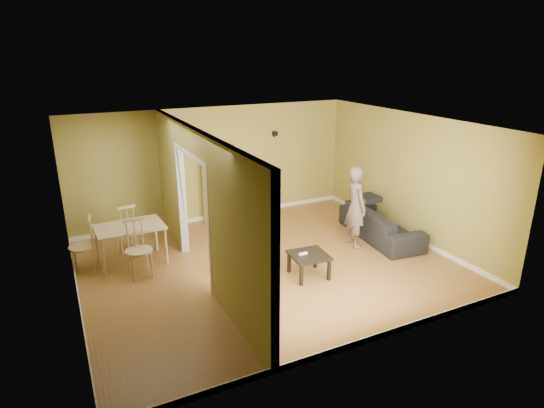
{
  "coord_description": "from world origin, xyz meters",
  "views": [
    {
      "loc": [
        -3.27,
        -6.88,
        3.8
      ],
      "look_at": [
        0.2,
        0.2,
        1.1
      ],
      "focal_mm": 30.0,
      "sensor_mm": 36.0,
      "label": 1
    }
  ],
  "objects": [
    {
      "name": "wall_speaker",
      "position": [
        1.5,
        2.69,
        1.9
      ],
      "size": [
        0.1,
        0.1,
        0.1
      ],
      "primitive_type": "cube",
      "color": "black",
      "rests_on": "room_shell"
    },
    {
      "name": "partition",
      "position": [
        -1.2,
        0.0,
        1.3
      ],
      "size": [
        0.22,
        5.5,
        2.6
      ],
      "primitive_type": null,
      "color": "#AD933D",
      "rests_on": "ground"
    },
    {
      "name": "chair_left",
      "position": [
        -3.05,
        1.2,
        0.51
      ],
      "size": [
        0.52,
        0.52,
        1.02
      ],
      "primitive_type": null,
      "rotation": [
        0.0,
        0.0,
        -1.7
      ],
      "color": "tan",
      "rests_on": "ground"
    },
    {
      "name": "paper_box_navy_b",
      "position": [
        0.02,
        2.56,
        1.17
      ],
      "size": [
        0.4,
        0.26,
        0.21
      ],
      "primitive_type": "cube",
      "color": "navy",
      "rests_on": "bookshelf"
    },
    {
      "name": "dining_table",
      "position": [
        -2.22,
        1.16,
        0.67
      ],
      "size": [
        1.2,
        0.8,
        0.75
      ],
      "rotation": [
        0.0,
        0.0,
        0.05
      ],
      "color": "tan",
      "rests_on": "ground"
    },
    {
      "name": "paper_box_navy_a",
      "position": [
        0.0,
        2.56,
        0.49
      ],
      "size": [
        0.44,
        0.29,
        0.23
      ],
      "primitive_type": "cube",
      "color": "navy",
      "rests_on": "bookshelf"
    },
    {
      "name": "bookshelf",
      "position": [
        0.03,
        2.6,
        0.88
      ],
      "size": [
        0.74,
        0.32,
        1.76
      ],
      "color": "white",
      "rests_on": "ground"
    },
    {
      "name": "game_controller",
      "position": [
        0.37,
        -0.68,
        0.43
      ],
      "size": [
        0.16,
        0.04,
        0.03
      ],
      "primitive_type": "cube",
      "color": "white",
      "rests_on": "coffee_table"
    },
    {
      "name": "chair_near",
      "position": [
        -2.18,
        0.58,
        0.52
      ],
      "size": [
        0.5,
        0.5,
        1.03
      ],
      "primitive_type": null,
      "rotation": [
        0.0,
        0.0,
        0.07
      ],
      "color": "tan",
      "rests_on": "ground"
    },
    {
      "name": "sofa",
      "position": [
        2.7,
        0.11,
        0.41
      ],
      "size": [
        2.25,
        1.17,
        0.82
      ],
      "primitive_type": "imported",
      "rotation": [
        0.0,
        0.0,
        1.46
      ],
      "color": "black",
      "rests_on": "ground"
    },
    {
      "name": "person",
      "position": [
        1.98,
        0.04,
        0.97
      ],
      "size": [
        0.78,
        0.64,
        1.95
      ],
      "primitive_type": "imported",
      "rotation": [
        0.0,
        0.0,
        1.43
      ],
      "color": "slate",
      "rests_on": "ground"
    },
    {
      "name": "coffee_table",
      "position": [
        0.47,
        -0.72,
        0.36
      ],
      "size": [
        0.63,
        0.63,
        0.42
      ],
      "rotation": [
        0.0,
        0.0,
        -0.08
      ],
      "color": "black",
      "rests_on": "ground"
    },
    {
      "name": "paper_box_navy_c",
      "position": [
        -0.01,
        2.56,
        1.4
      ],
      "size": [
        0.44,
        0.29,
        0.23
      ],
      "primitive_type": "cube",
      "color": "#101647",
      "rests_on": "bookshelf"
    },
    {
      "name": "chair_far",
      "position": [
        -2.22,
        1.75,
        0.5
      ],
      "size": [
        0.54,
        0.54,
        1.01
      ],
      "primitive_type": null,
      "rotation": [
        0.0,
        0.0,
        3.33
      ],
      "color": "#D9BA8B",
      "rests_on": "ground"
    },
    {
      "name": "room_shell",
      "position": [
        0.0,
        0.0,
        1.3
      ],
      "size": [
        6.5,
        6.5,
        6.5
      ],
      "color": "olive",
      "rests_on": "ground"
    }
  ]
}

